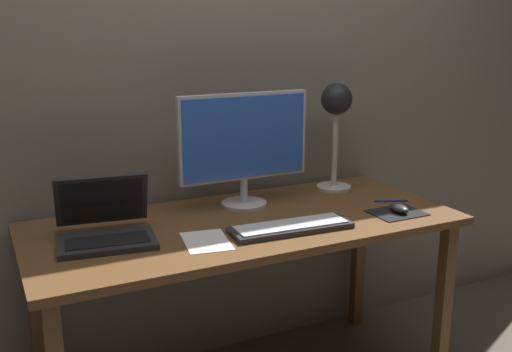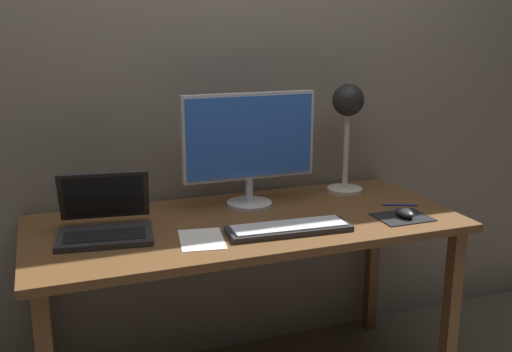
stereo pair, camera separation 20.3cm
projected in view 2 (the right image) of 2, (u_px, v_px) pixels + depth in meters
back_wall at (213, 61)px, 2.44m from camera, size 4.80×0.06×2.60m
desk at (246, 240)px, 2.24m from camera, size 1.60×0.70×0.74m
monitor at (249, 142)px, 2.32m from camera, size 0.54×0.18×0.45m
keyboard_main at (289, 228)px, 2.09m from camera, size 0.45×0.17×0.03m
laptop at (105, 217)px, 2.07m from camera, size 0.35×0.34×0.21m
desk_lamp at (348, 114)px, 2.50m from camera, size 0.15×0.15×0.47m
mousepad at (402, 217)px, 2.24m from camera, size 0.20×0.16×0.00m
mouse at (405, 213)px, 2.23m from camera, size 0.06×0.10×0.03m
paper_sheet_near_mouse at (202, 239)px, 2.02m from camera, size 0.18×0.23×0.00m
pen at (400, 205)px, 2.38m from camera, size 0.13×0.06×0.01m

